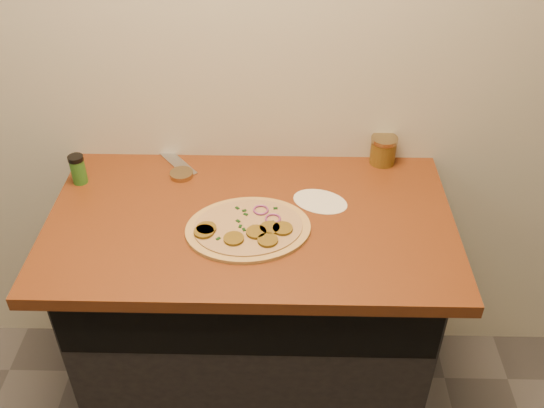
{
  "coord_description": "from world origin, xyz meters",
  "views": [
    {
      "loc": [
        0.09,
        0.02,
        2.02
      ],
      "look_at": [
        0.06,
        1.42,
        0.95
      ],
      "focal_mm": 40.0,
      "sensor_mm": 36.0,
      "label": 1
    }
  ],
  "objects_px": {
    "pizza": "(248,228)",
    "spice_shaker": "(78,169)",
    "salsa_jar": "(383,150)",
    "chefs_knife": "(162,149)"
  },
  "relations": [
    {
      "from": "chefs_knife",
      "to": "salsa_jar",
      "type": "relative_size",
      "value": 2.98
    },
    {
      "from": "pizza",
      "to": "salsa_jar",
      "type": "bearing_deg",
      "value": 40.66
    },
    {
      "from": "pizza",
      "to": "spice_shaker",
      "type": "bearing_deg",
      "value": 157.15
    },
    {
      "from": "chefs_knife",
      "to": "salsa_jar",
      "type": "bearing_deg",
      "value": -4.47
    },
    {
      "from": "pizza",
      "to": "chefs_knife",
      "type": "distance_m",
      "value": 0.53
    },
    {
      "from": "chefs_knife",
      "to": "salsa_jar",
      "type": "distance_m",
      "value": 0.75
    },
    {
      "from": "pizza",
      "to": "salsa_jar",
      "type": "distance_m",
      "value": 0.56
    },
    {
      "from": "chefs_knife",
      "to": "spice_shaker",
      "type": "xyz_separation_m",
      "value": [
        -0.23,
        -0.19,
        0.04
      ]
    },
    {
      "from": "pizza",
      "to": "spice_shaker",
      "type": "distance_m",
      "value": 0.6
    },
    {
      "from": "pizza",
      "to": "chefs_knife",
      "type": "height_order",
      "value": "pizza"
    }
  ]
}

